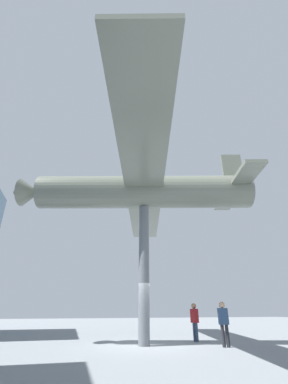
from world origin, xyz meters
The scene contains 5 objects.
ground_plane centered at (0.00, 0.00, 0.00)m, with size 80.00×80.00×0.00m, color gray.
support_pylon_central centered at (0.00, 0.00, 3.14)m, with size 0.50×0.50×6.27m.
suspended_airplane centered at (0.04, 0.16, 7.16)m, with size 18.03×12.79×3.16m.
visitor_person centered at (0.91, -2.82, 0.97)m, with size 0.43×0.29×1.69m.
visitor_second centered at (-1.25, -3.15, 0.99)m, with size 0.33×0.45×1.72m.
Camera 1 is at (-12.10, 3.18, 1.39)m, focal length 24.00 mm.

